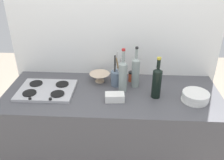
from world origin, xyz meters
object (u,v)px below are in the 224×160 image
Objects in this scene: wine_bottle_mid_right at (157,82)px; butter_dish at (115,97)px; wine_bottle_leftmost at (136,72)px; condiment_jar_front at (131,76)px; wine_bottle_mid_left at (123,75)px; mixing_bowl at (100,77)px; stovetop_hob at (47,90)px; plate_stack at (195,97)px; utensil_crock at (117,77)px.

butter_dish is at bearing -167.03° from wine_bottle_mid_right.
condiment_jar_front is at bearing 109.52° from wine_bottle_leftmost.
wine_bottle_mid_left is at bearing -112.62° from condiment_jar_front.
wine_bottle_mid_left reaches higher than mixing_bowl.
wine_bottle_leftmost is at bearing -70.48° from condiment_jar_front.
wine_bottle_leftmost reaches higher than condiment_jar_front.
mixing_bowl is (0.43, 0.20, 0.03)m from stovetop_hob.
butter_dish is (0.15, -0.31, -0.01)m from mixing_bowl.
plate_stack is at bearing -11.90° from wine_bottle_mid_left.
plate_stack is at bearing -19.27° from utensil_crock.
wine_bottle_mid_right is 1.14× the size of utensil_crock.
wine_bottle_leftmost is (-0.47, 0.21, 0.10)m from plate_stack.
plate_stack is at bearing 3.09° from butter_dish.
wine_bottle_mid_left reaches higher than plate_stack.
mixing_bowl is (-0.32, 0.06, -0.10)m from wine_bottle_leftmost.
utensil_crock reaches higher than stovetop_hob.
butter_dish is 0.36m from condiment_jar_front.
utensil_crock is at bearing 176.10° from wine_bottle_leftmost.
plate_stack is 0.52m from wine_bottle_leftmost.
wine_bottle_leftmost reaches higher than butter_dish.
wine_bottle_mid_left is 2.07× the size of mixing_bowl.
condiment_jar_front reaches higher than plate_stack.
utensil_crock is (0.01, 0.25, 0.04)m from butter_dish.
butter_dish is at bearing -63.85° from mixing_bowl.
utensil_crock is at bearing 88.79° from butter_dish.
plate_stack is at bearing -31.02° from condiment_jar_front.
butter_dish is 0.26m from utensil_crock.
stovetop_hob is at bearing 176.62° from plate_stack.
butter_dish is at bearing -176.91° from plate_stack.
condiment_jar_front reaches higher than butter_dish.
wine_bottle_leftmost reaches higher than plate_stack.
wine_bottle_leftmost reaches higher than stovetop_hob.
wine_bottle_leftmost is at bearing 10.39° from stovetop_hob.
plate_stack is 0.32m from wine_bottle_mid_right.
stovetop_hob is at bearing 169.66° from butter_dish.
wine_bottle_mid_left is (-0.57, 0.12, 0.11)m from plate_stack.
wine_bottle_mid_left is at bearing -35.68° from mixing_bowl.
wine_bottle_mid_left is at bearing 4.40° from stovetop_hob.
plate_stack is 0.67m from utensil_crock.
wine_bottle_mid_left is 0.28m from wine_bottle_mid_right.
utensil_crock is at bearing -148.04° from condiment_jar_front.
wine_bottle_leftmost is 0.96× the size of wine_bottle_mid_left.
wine_bottle_mid_left is 0.20m from butter_dish.
condiment_jar_front is at bearing 5.68° from mixing_bowl.
wine_bottle_mid_right is at bearing -25.73° from mixing_bowl.
plate_stack is at bearing -3.38° from stovetop_hob.
utensil_crock is at bearing -18.55° from mixing_bowl.
stovetop_hob is 1.27× the size of wine_bottle_leftmost.
mixing_bowl is (-0.48, 0.23, -0.09)m from wine_bottle_mid_right.
mixing_bowl is at bearing 24.97° from stovetop_hob.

